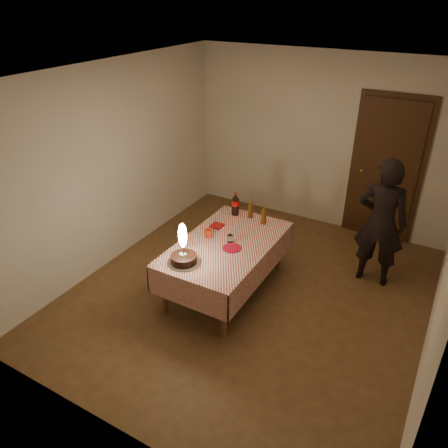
{
  "coord_description": "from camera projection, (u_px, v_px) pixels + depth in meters",
  "views": [
    {
      "loc": [
        1.86,
        -3.92,
        3.34
      ],
      "look_at": [
        -0.3,
        -0.12,
        0.95
      ],
      "focal_mm": 35.0,
      "sensor_mm": 36.0,
      "label": 1
    }
  ],
  "objects": [
    {
      "name": "clear_cup",
      "position": [
        230.0,
        238.0,
        5.15
      ],
      "size": [
        0.07,
        0.07,
        0.09
      ],
      "primitive_type": "cylinder",
      "color": "white",
      "rests_on": "dining_table"
    },
    {
      "name": "ground",
      "position": [
        250.0,
        293.0,
        5.4
      ],
      "size": [
        4.0,
        4.5,
        0.01
      ],
      "primitive_type": "cube",
      "color": "brown",
      "rests_on": "ground"
    },
    {
      "name": "room_shell",
      "position": [
        260.0,
        166.0,
        4.65
      ],
      "size": [
        4.04,
        4.54,
        2.62
      ],
      "color": "beige",
      "rests_on": "ground"
    },
    {
      "name": "amber_bottle_right",
      "position": [
        264.0,
        215.0,
        5.52
      ],
      "size": [
        0.06,
        0.06,
        0.25
      ],
      "color": "#56320E",
      "rests_on": "dining_table"
    },
    {
      "name": "red_plate",
      "position": [
        232.0,
        248.0,
        5.04
      ],
      "size": [
        0.22,
        0.22,
        0.01
      ],
      "primitive_type": "cylinder",
      "color": "#B10C26",
      "rests_on": "dining_table"
    },
    {
      "name": "birthday_cake",
      "position": [
        184.0,
        254.0,
        4.73
      ],
      "size": [
        0.36,
        0.36,
        0.49
      ],
      "color": "white",
      "rests_on": "dining_table"
    },
    {
      "name": "photographer",
      "position": [
        381.0,
        223.0,
        5.27
      ],
      "size": [
        0.62,
        0.46,
        1.65
      ],
      "color": "black",
      "rests_on": "ground"
    },
    {
      "name": "dining_table",
      "position": [
        226.0,
        249.0,
        5.2
      ],
      "size": [
        1.02,
        1.72,
        0.67
      ],
      "color": "brown",
      "rests_on": "ground"
    },
    {
      "name": "red_cup",
      "position": [
        208.0,
        233.0,
        5.25
      ],
      "size": [
        0.08,
        0.08,
        0.1
      ],
      "primitive_type": "cylinder",
      "color": "#A9210B",
      "rests_on": "dining_table"
    },
    {
      "name": "napkin_stack",
      "position": [
        217.0,
        226.0,
        5.5
      ],
      "size": [
        0.15,
        0.15,
        0.02
      ],
      "primitive_type": "cube",
      "color": "#A41213",
      "rests_on": "dining_table"
    },
    {
      "name": "amber_bottle_left",
      "position": [
        251.0,
        209.0,
        5.66
      ],
      "size": [
        0.06,
        0.06,
        0.25
      ],
      "color": "#56320E",
      "rests_on": "dining_table"
    },
    {
      "name": "cola_bottle",
      "position": [
        235.0,
        204.0,
        5.72
      ],
      "size": [
        0.1,
        0.1,
        0.32
      ],
      "color": "black",
      "rests_on": "dining_table"
    }
  ]
}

